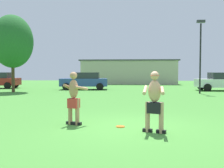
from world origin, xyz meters
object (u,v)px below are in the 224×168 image
frisbee (120,127)px  lamp_post (200,48)px  player_with_cap (154,99)px  player_in_red (74,97)px  car_white_near_post (222,81)px  car_blue_mid_lot (85,81)px  tree_right_field (12,42)px

frisbee → lamp_post: 13.76m
player_with_cap → player_in_red: (-2.41, 0.84, -0.06)m
car_white_near_post → lamp_post: bearing=-130.5°
player_in_red → frisbee: bearing=-8.3°
player_with_cap → player_in_red: size_ratio=1.02×
player_with_cap → player_in_red: player_with_cap is taller
player_in_red → car_white_near_post: bearing=57.9°
player_with_cap → car_white_near_post: size_ratio=0.38×
player_in_red → frisbee: player_in_red is taller
car_blue_mid_lot → player_with_cap: bearing=-72.7°
player_in_red → car_blue_mid_lot: player_in_red is taller
car_white_near_post → player_in_red: bearing=-122.1°
player_in_red → car_blue_mid_lot: bearing=99.9°
player_in_red → tree_right_field: size_ratio=0.27×
player_in_red → tree_right_field: 14.84m
frisbee → car_blue_mid_lot: (-4.17, 15.81, 0.81)m
player_with_cap → lamp_post: lamp_post is taller
frisbee → lamp_post: (5.34, 12.22, 3.38)m
player_with_cap → frisbee: size_ratio=6.32×
player_with_cap → car_blue_mid_lot: player_with_cap is taller
player_with_cap → tree_right_field: size_ratio=0.27×
player_in_red → car_blue_mid_lot: 15.83m
player_with_cap → lamp_post: size_ratio=0.30×
car_blue_mid_lot → tree_right_field: size_ratio=0.71×
frisbee → tree_right_field: bearing=127.1°
car_white_near_post → car_blue_mid_lot: bearing=178.0°
player_with_cap → frisbee: (-0.95, 0.63, -0.90)m
frisbee → tree_right_field: 16.03m
car_blue_mid_lot → lamp_post: bearing=-20.7°
frisbee → car_blue_mid_lot: bearing=104.8°
car_blue_mid_lot → player_in_red: bearing=-80.1°
car_blue_mid_lot → frisbee: bearing=-75.2°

